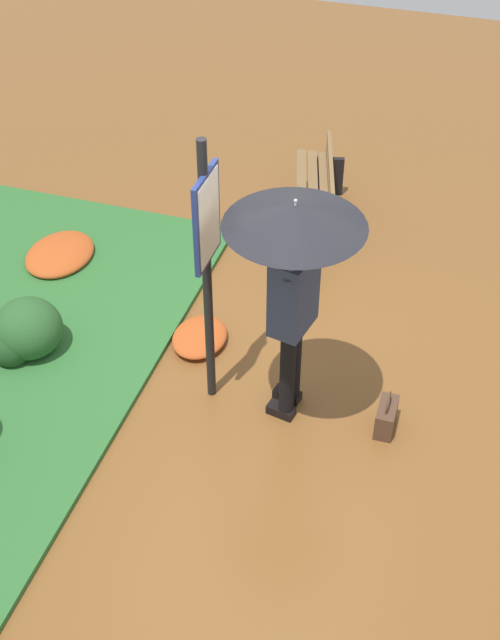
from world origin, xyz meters
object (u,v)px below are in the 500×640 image
at_px(person_with_umbrella, 294,256).
at_px(park_bench, 316,192).
at_px(info_sign_post, 207,249).
at_px(handbag, 386,417).

height_order(person_with_umbrella, park_bench, person_with_umbrella).
bearing_deg(park_bench, info_sign_post, -4.11).
height_order(handbag, park_bench, park_bench).
bearing_deg(handbag, info_sign_post, -88.10).
height_order(info_sign_post, handbag, info_sign_post).
relative_size(info_sign_post, handbag, 6.22).
xyz_separation_m(info_sign_post, park_bench, (-2.62, 0.19, -1.04)).
bearing_deg(info_sign_post, handbag, 91.90).
bearing_deg(park_bench, person_with_umbrella, 9.70).
distance_m(person_with_umbrella, handbag, 1.62).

